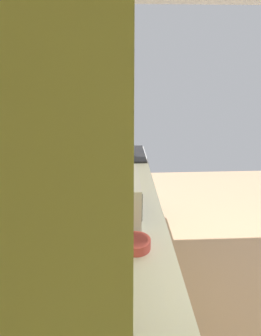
# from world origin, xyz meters

# --- Properties ---
(wall_back) EXTENTS (4.15, 0.12, 2.55)m
(wall_back) POSITION_xyz_m (0.00, 1.66, 1.28)
(wall_back) COLOR #DDD089
(wall_back) RESTS_ON ground_plane
(counter_run) EXTENTS (3.30, 0.66, 0.89)m
(counter_run) POSITION_xyz_m (-0.36, 1.28, 0.45)
(counter_run) COLOR #C4BF68
(counter_run) RESTS_ON ground_plane
(upper_cabinets) EXTENTS (2.53, 0.31, 0.61)m
(upper_cabinets) POSITION_xyz_m (-0.36, 1.44, 1.80)
(upper_cabinets) COLOR tan
(oven_range) EXTENTS (0.66, 0.66, 1.07)m
(oven_range) POSITION_xyz_m (1.62, 1.27, 0.46)
(oven_range) COLOR #B7BABF
(oven_range) RESTS_ON ground_plane
(microwave) EXTENTS (0.53, 0.34, 0.29)m
(microwave) POSITION_xyz_m (0.22, 1.30, 1.04)
(microwave) COLOR white
(microwave) RESTS_ON counter_run
(bowl) EXTENTS (0.19, 0.19, 0.06)m
(bowl) POSITION_xyz_m (-0.23, 1.19, 0.92)
(bowl) COLOR #D84C47
(bowl) RESTS_ON counter_run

